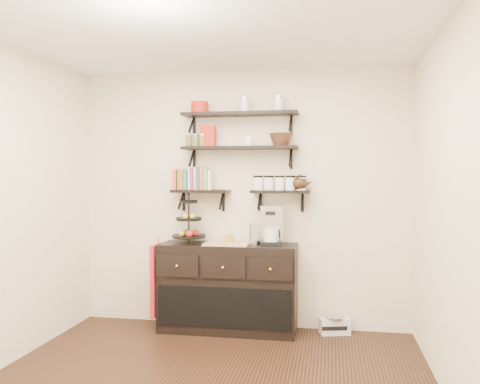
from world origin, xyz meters
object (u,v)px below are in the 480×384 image
at_px(fruit_stand, 189,226).
at_px(coffee_maker, 272,226).
at_px(radio, 335,325).
at_px(sideboard, 228,287).

height_order(fruit_stand, coffee_maker, fruit_stand).
bearing_deg(radio, coffee_maker, 170.81).
xyz_separation_m(sideboard, fruit_stand, (-0.41, 0.00, 0.62)).
height_order(sideboard, radio, sideboard).
bearing_deg(coffee_maker, sideboard, 177.03).
relative_size(fruit_stand, radio, 1.55).
height_order(sideboard, fruit_stand, fruit_stand).
bearing_deg(coffee_maker, radio, -0.49).
distance_m(coffee_maker, radio, 1.19).
distance_m(sideboard, coffee_maker, 0.78).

